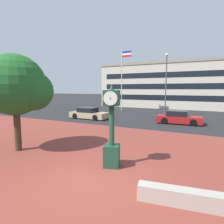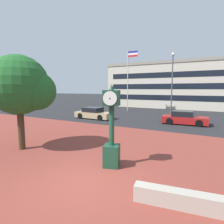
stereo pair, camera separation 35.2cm
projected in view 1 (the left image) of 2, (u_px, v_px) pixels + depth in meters
name	position (u px, v px, depth m)	size (l,w,h in m)	color
ground_plane	(89.00, 182.00, 6.97)	(200.00, 200.00, 0.00)	#262628
plaza_brick_paving	(120.00, 157.00, 9.50)	(44.00, 13.71, 0.01)	brown
planter_wall	(193.00, 199.00, 5.46)	(3.20, 0.40, 0.50)	#ADA393
street_clock	(112.00, 131.00, 8.20)	(0.84, 0.86, 3.61)	#19422D
plaza_tree	(19.00, 87.00, 10.16)	(3.52, 3.28, 5.26)	#42301E
car_street_near	(179.00, 118.00, 18.62)	(4.27, 2.06, 1.28)	maroon
car_street_mid	(89.00, 114.00, 21.69)	(4.45, 2.00, 1.28)	tan
flagpole_primary	(123.00, 76.00, 28.38)	(1.60, 0.14, 9.17)	silver
civic_building	(167.00, 85.00, 36.86)	(23.68, 11.36, 8.13)	beige
street_lamp_post	(166.00, 79.00, 22.80)	(0.36, 0.36, 7.61)	#4C4C51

